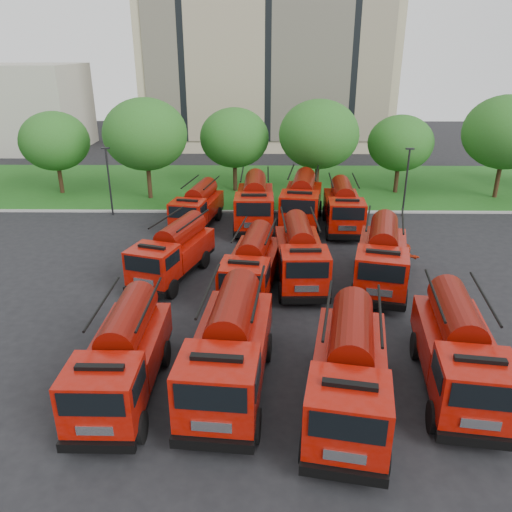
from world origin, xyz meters
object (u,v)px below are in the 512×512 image
Objects in this scene: fire_truck_11 at (343,207)px; fire_truck_2 at (349,370)px; fire_truck_6 at (300,254)px; firefighter_0 at (346,438)px; fire_truck_10 at (302,200)px; firefighter_4 at (250,340)px; fire_truck_9 at (255,202)px; fire_truck_3 at (459,350)px; fire_truck_0 at (123,356)px; fire_truck_8 at (198,206)px; fire_truck_1 at (230,347)px; fire_truck_7 at (382,256)px; fire_truck_4 at (173,251)px; firefighter_5 at (403,274)px; fire_truck_5 at (252,265)px.

fire_truck_2 is at bearing -94.46° from fire_truck_11.
fire_truck_6 reaches higher than fire_truck_11.
fire_truck_2 reaches higher than firefighter_0.
fire_truck_6 is 9.83m from fire_truck_10.
firefighter_4 is at bearing 138.52° from fire_truck_2.
fire_truck_6 is 0.90× the size of fire_truck_10.
fire_truck_9 reaches higher than fire_truck_6.
fire_truck_2 reaches higher than fire_truck_3.
fire_truck_0 is 12.14m from fire_truck_3.
fire_truck_8 is at bearing -56.32° from firefighter_4.
fire_truck_10 is (0.80, 9.80, 0.13)m from fire_truck_6.
fire_truck_7 is (7.48, 8.82, -0.06)m from fire_truck_1.
fire_truck_1 is 5.04m from firefighter_0.
fire_truck_9 is at bearing 104.07° from fire_truck_6.
fire_truck_3 is 0.97× the size of fire_truck_7.
fire_truck_1 reaches higher than fire_truck_9.
fire_truck_8 is at bearing -176.05° from fire_truck_9.
fire_truck_1 reaches higher than fire_truck_4.
fire_truck_2 is at bearing -153.94° from fire_truck_3.
fire_truck_2 is 19.35m from fire_truck_11.
fire_truck_2 reaches higher than fire_truck_4.
fire_truck_0 reaches higher than fire_truck_8.
fire_truck_4 is at bearing -116.00° from fire_truck_9.
fire_truck_3 is 15.40m from fire_truck_4.
fire_truck_11 is 8.25m from firefighter_5.
fire_truck_8 is 10.16m from fire_truck_11.
fire_truck_9 is (-7.66, 18.38, 0.08)m from fire_truck_3.
fire_truck_4 is at bearing -81.57° from fire_truck_8.
fire_truck_1 reaches higher than fire_truck_10.
fire_truck_3 is at bearing -70.66° from fire_truck_7.
fire_truck_7 reaches higher than fire_truck_11.
fire_truck_2 is 2.19m from firefighter_0.
fire_truck_6 is 6.75m from firefighter_4.
firefighter_5 is (5.19, 12.81, 0.00)m from firefighter_0.
fire_truck_1 is 1.03× the size of fire_truck_9.
fire_truck_11 is (6.16, 10.00, 0.06)m from fire_truck_5.
fire_truck_1 is 1.11× the size of fire_truck_4.
fire_truck_7 is 8.98m from firefighter_4.
fire_truck_10 is 16.28m from firefighter_4.
firefighter_5 is at bearing 52.71° from fire_truck_7.
firefighter_0 is at bearing -93.40° from fire_truck_7.
fire_truck_8 is at bearing 124.80° from fire_truck_6.
fire_truck_2 is at bearing -94.50° from fire_truck_7.
fire_truck_2 is at bearing -81.24° from fire_truck_10.
firefighter_0 is (0.69, -11.94, -1.57)m from fire_truck_6.
fire_truck_11 is (10.16, -0.30, 0.11)m from fire_truck_8.
fire_truck_4 is 8.48m from fire_truck_8.
fire_truck_9 is (0.01, 10.55, 0.19)m from fire_truck_5.
fire_truck_0 is 0.99× the size of fire_truck_4.
fire_truck_5 is 0.92× the size of fire_truck_9.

